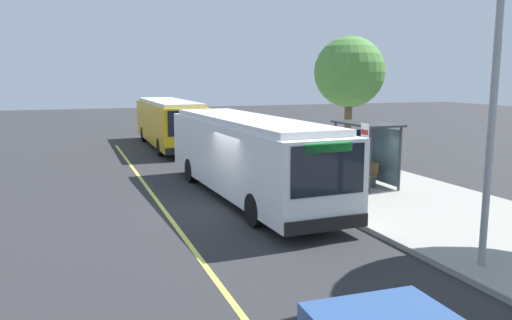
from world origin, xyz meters
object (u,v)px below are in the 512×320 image
object	(u,v)px
waiting_bench	(363,172)
pedestrian_commuter	(340,171)
transit_bus_second	(169,122)
transit_bus_main	(247,154)
route_sign_post	(365,154)

from	to	relation	value
waiting_bench	pedestrian_commuter	xyz separation A→B (m)	(1.77, -2.06, 0.48)
transit_bus_second	pedestrian_commuter	distance (m)	16.78
transit_bus_main	waiting_bench	xyz separation A→B (m)	(0.06, 4.88, -0.98)
transit_bus_main	waiting_bench	size ratio (longest dim) A/B	7.30
route_sign_post	pedestrian_commuter	size ratio (longest dim) A/B	1.66
route_sign_post	pedestrian_commuter	distance (m)	1.82
waiting_bench	route_sign_post	xyz separation A→B (m)	(3.39, -2.11, 1.32)
transit_bus_main	pedestrian_commuter	world-z (taller)	transit_bus_main
transit_bus_main	route_sign_post	size ratio (longest dim) A/B	4.17
waiting_bench	pedestrian_commuter	world-z (taller)	pedestrian_commuter
transit_bus_second	waiting_bench	size ratio (longest dim) A/B	7.25
route_sign_post	waiting_bench	bearing A→B (deg)	148.10
route_sign_post	pedestrian_commuter	bearing A→B (deg)	178.33
waiting_bench	transit_bus_second	bearing A→B (deg)	-161.43
transit_bus_main	route_sign_post	xyz separation A→B (m)	(3.45, 2.77, 0.34)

